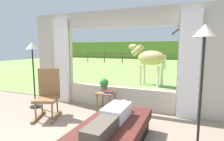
{
  "coord_description": "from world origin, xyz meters",
  "views": [
    {
      "loc": [
        1.51,
        -2.06,
        1.59
      ],
      "look_at": [
        0.0,
        1.8,
        1.05
      ],
      "focal_mm": 28.08,
      "sensor_mm": 36.0,
      "label": 1
    }
  ],
  "objects_px": {
    "reclining_person": "(112,117)",
    "rocking_chair": "(48,94)",
    "side_table": "(106,96)",
    "book_stack": "(109,92)",
    "floor_lamp_right": "(204,51)",
    "recliner_sofa": "(113,134)",
    "pasture_tree": "(184,47)",
    "potted_plant": "(104,84)",
    "horse": "(150,58)",
    "floor_lamp_left": "(33,55)"
  },
  "relations": [
    {
      "from": "pasture_tree",
      "to": "recliner_sofa",
      "type": "bearing_deg",
      "value": -98.56
    },
    {
      "from": "recliner_sofa",
      "to": "floor_lamp_left",
      "type": "bearing_deg",
      "value": 161.03
    },
    {
      "from": "floor_lamp_left",
      "to": "floor_lamp_right",
      "type": "bearing_deg",
      "value": -10.01
    },
    {
      "from": "recliner_sofa",
      "to": "floor_lamp_left",
      "type": "height_order",
      "value": "floor_lamp_left"
    },
    {
      "from": "side_table",
      "to": "horse",
      "type": "distance_m",
      "value": 3.67
    },
    {
      "from": "reclining_person",
      "to": "rocking_chair",
      "type": "xyz_separation_m",
      "value": [
        -1.85,
        0.67,
        0.02
      ]
    },
    {
      "from": "reclining_person",
      "to": "book_stack",
      "type": "distance_m",
      "value": 1.45
    },
    {
      "from": "side_table",
      "to": "horse",
      "type": "height_order",
      "value": "horse"
    },
    {
      "from": "recliner_sofa",
      "to": "side_table",
      "type": "distance_m",
      "value": 1.52
    },
    {
      "from": "side_table",
      "to": "recliner_sofa",
      "type": "bearing_deg",
      "value": -62.24
    },
    {
      "from": "recliner_sofa",
      "to": "floor_lamp_right",
      "type": "bearing_deg",
      "value": 16.07
    },
    {
      "from": "side_table",
      "to": "floor_lamp_left",
      "type": "bearing_deg",
      "value": -170.35
    },
    {
      "from": "side_table",
      "to": "pasture_tree",
      "type": "height_order",
      "value": "pasture_tree"
    },
    {
      "from": "reclining_person",
      "to": "floor_lamp_right",
      "type": "relative_size",
      "value": 0.75
    },
    {
      "from": "recliner_sofa",
      "to": "potted_plant",
      "type": "height_order",
      "value": "potted_plant"
    },
    {
      "from": "reclining_person",
      "to": "horse",
      "type": "height_order",
      "value": "horse"
    },
    {
      "from": "recliner_sofa",
      "to": "pasture_tree",
      "type": "bearing_deg",
      "value": 83.29
    },
    {
      "from": "reclining_person",
      "to": "pasture_tree",
      "type": "xyz_separation_m",
      "value": [
        1.06,
        7.07,
        1.1
      ]
    },
    {
      "from": "book_stack",
      "to": "pasture_tree",
      "type": "bearing_deg",
      "value": 73.86
    },
    {
      "from": "side_table",
      "to": "book_stack",
      "type": "height_order",
      "value": "book_stack"
    },
    {
      "from": "recliner_sofa",
      "to": "rocking_chair",
      "type": "relative_size",
      "value": 1.54
    },
    {
      "from": "recliner_sofa",
      "to": "pasture_tree",
      "type": "distance_m",
      "value": 7.24
    },
    {
      "from": "floor_lamp_left",
      "to": "floor_lamp_right",
      "type": "xyz_separation_m",
      "value": [
        3.88,
        -0.69,
        0.16
      ]
    },
    {
      "from": "rocking_chair",
      "to": "floor_lamp_left",
      "type": "bearing_deg",
      "value": 132.38
    },
    {
      "from": "potted_plant",
      "to": "rocking_chair",
      "type": "bearing_deg",
      "value": -144.21
    },
    {
      "from": "rocking_chair",
      "to": "horse",
      "type": "xyz_separation_m",
      "value": [
        1.59,
        4.28,
        0.61
      ]
    },
    {
      "from": "side_table",
      "to": "potted_plant",
      "type": "distance_m",
      "value": 0.29
    },
    {
      "from": "book_stack",
      "to": "floor_lamp_right",
      "type": "distance_m",
      "value": 2.31
    },
    {
      "from": "potted_plant",
      "to": "floor_lamp_right",
      "type": "xyz_separation_m",
      "value": [
        2.03,
        -1.07,
        0.85
      ]
    },
    {
      "from": "horse",
      "to": "pasture_tree",
      "type": "relative_size",
      "value": 0.51
    },
    {
      "from": "horse",
      "to": "pasture_tree",
      "type": "distance_m",
      "value": 2.54
    },
    {
      "from": "reclining_person",
      "to": "floor_lamp_right",
      "type": "xyz_separation_m",
      "value": [
        1.25,
        0.37,
        1.03
      ]
    },
    {
      "from": "rocking_chair",
      "to": "side_table",
      "type": "bearing_deg",
      "value": 10.03
    },
    {
      "from": "book_stack",
      "to": "pasture_tree",
      "type": "xyz_separation_m",
      "value": [
        1.67,
        5.75,
        1.08
      ]
    },
    {
      "from": "reclining_person",
      "to": "rocking_chair",
      "type": "height_order",
      "value": "rocking_chair"
    },
    {
      "from": "recliner_sofa",
      "to": "pasture_tree",
      "type": "relative_size",
      "value": 0.49
    },
    {
      "from": "reclining_person",
      "to": "potted_plant",
      "type": "height_order",
      "value": "potted_plant"
    },
    {
      "from": "rocking_chair",
      "to": "recliner_sofa",
      "type": "bearing_deg",
      "value": -40.24
    },
    {
      "from": "reclining_person",
      "to": "side_table",
      "type": "distance_m",
      "value": 1.55
    },
    {
      "from": "floor_lamp_right",
      "to": "floor_lamp_left",
      "type": "bearing_deg",
      "value": 169.99
    },
    {
      "from": "side_table",
      "to": "book_stack",
      "type": "bearing_deg",
      "value": -36.32
    },
    {
      "from": "floor_lamp_right",
      "to": "horse",
      "type": "height_order",
      "value": "floor_lamp_right"
    },
    {
      "from": "potted_plant",
      "to": "horse",
      "type": "xyz_separation_m",
      "value": [
        0.52,
        3.51,
        0.45
      ]
    },
    {
      "from": "recliner_sofa",
      "to": "horse",
      "type": "height_order",
      "value": "horse"
    },
    {
      "from": "recliner_sofa",
      "to": "side_table",
      "type": "bearing_deg",
      "value": 119.61
    },
    {
      "from": "reclining_person",
      "to": "horse",
      "type": "distance_m",
      "value": 5.0
    },
    {
      "from": "reclining_person",
      "to": "potted_plant",
      "type": "distance_m",
      "value": 1.65
    },
    {
      "from": "potted_plant",
      "to": "floor_lamp_right",
      "type": "bearing_deg",
      "value": -27.9
    },
    {
      "from": "reclining_person",
      "to": "rocking_chair",
      "type": "relative_size",
      "value": 1.28
    },
    {
      "from": "recliner_sofa",
      "to": "floor_lamp_right",
      "type": "relative_size",
      "value": 0.9
    }
  ]
}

